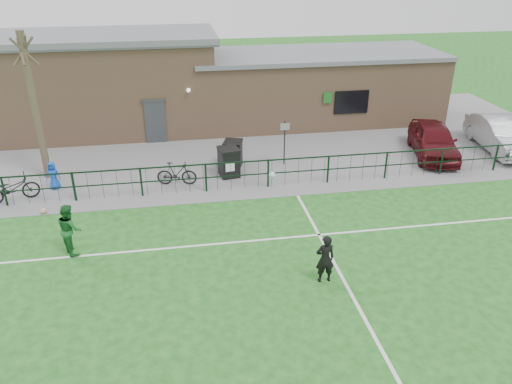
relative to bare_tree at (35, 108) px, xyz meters
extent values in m
plane|color=#1A591A|center=(8.00, -10.50, -3.00)|extent=(90.00, 90.00, 0.00)
cube|color=slate|center=(8.00, 3.00, -2.99)|extent=(34.00, 13.00, 0.02)
cube|color=white|center=(8.00, -2.70, -3.00)|extent=(28.00, 0.10, 0.01)
cube|color=white|center=(8.00, -6.50, -3.00)|extent=(28.00, 0.10, 0.01)
cube|color=white|center=(10.00, -10.50, -3.00)|extent=(0.10, 16.00, 0.01)
cube|color=black|center=(8.00, -2.50, -2.40)|extent=(28.00, 0.10, 1.20)
cylinder|color=#483C2C|center=(0.00, 0.00, 0.00)|extent=(0.30, 0.30, 6.00)
cube|color=black|center=(7.57, -1.14, -2.40)|extent=(0.90, 0.98, 1.15)
cube|color=black|center=(7.87, -0.18, -2.43)|extent=(0.94, 1.01, 1.10)
cylinder|color=black|center=(10.15, -0.28, -1.98)|extent=(0.08, 0.08, 2.00)
imported|color=#4D0D13|center=(17.17, -0.42, -2.22)|extent=(2.88, 4.75, 1.51)
imported|color=#97999E|center=(20.64, -0.28, -2.21)|extent=(2.26, 4.87, 1.55)
imported|color=black|center=(-0.83, -2.16, -2.46)|extent=(2.08, 1.33, 1.03)
imported|color=black|center=(5.37, -1.69, -2.49)|extent=(1.68, 0.74, 0.98)
imported|color=blue|center=(0.51, -1.26, -2.40)|extent=(0.60, 0.43, 1.15)
imported|color=black|center=(9.41, -9.01, -2.24)|extent=(0.56, 0.37, 1.51)
sphere|color=white|center=(8.53, -5.60, -1.06)|extent=(0.22, 0.22, 0.22)
imported|color=#1B6128|center=(1.96, -6.19, -2.16)|extent=(0.93, 1.01, 1.68)
sphere|color=silver|center=(0.47, -3.38, -2.89)|extent=(0.23, 0.23, 0.23)
cube|color=#A47C5B|center=(8.00, 6.00, -1.25)|extent=(24.00, 5.00, 3.50)
cube|color=#A47C5B|center=(1.76, 6.00, 1.10)|extent=(11.52, 5.00, 1.20)
cube|color=#5C5E64|center=(1.76, 6.00, 1.82)|extent=(12.02, 5.40, 0.28)
cube|color=#5C5E64|center=(13.28, 6.00, 0.60)|extent=(13.44, 5.30, 0.22)
cube|color=#383A3D|center=(4.50, 3.47, -1.95)|extent=(1.00, 0.08, 2.10)
cube|color=black|center=(14.50, 3.47, -1.40)|extent=(1.80, 0.08, 1.20)
cube|color=#19661E|center=(13.20, 3.42, -1.10)|extent=(0.45, 0.04, 0.55)
camera|label=1|loc=(5.48, -20.47, 5.75)|focal=35.00mm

